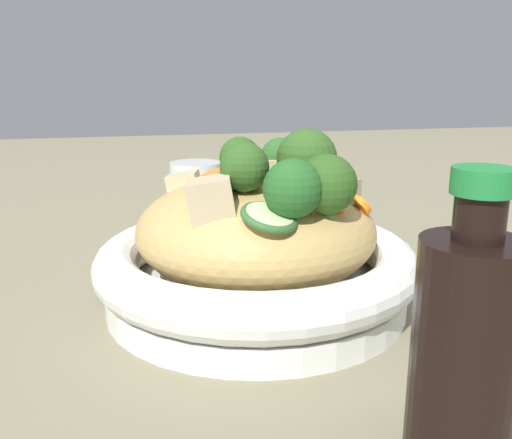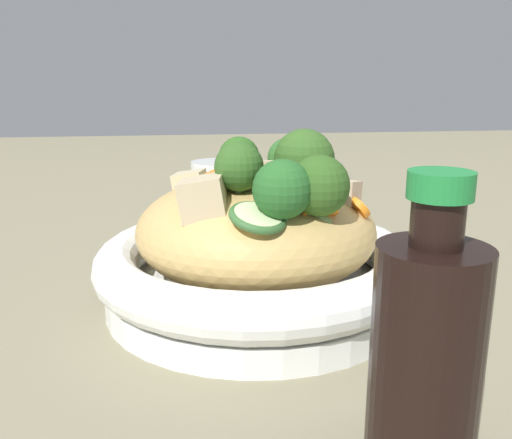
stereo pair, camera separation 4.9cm
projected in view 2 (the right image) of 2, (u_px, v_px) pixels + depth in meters
ground_plane at (256, 303)px, 0.51m from camera, size 3.00×3.00×0.00m
serving_bowl at (256, 271)px, 0.50m from camera, size 0.29×0.29×0.06m
noodle_heap at (256, 229)px, 0.49m from camera, size 0.21×0.21×0.10m
broccoli_florets at (286, 172)px, 0.45m from camera, size 0.19×0.12×0.07m
carrot_coins at (291, 195)px, 0.46m from camera, size 0.11×0.14×0.04m
zucchini_slices at (271, 198)px, 0.45m from camera, size 0.14×0.15×0.03m
chicken_chunks at (235, 189)px, 0.46m from camera, size 0.15×0.16×0.04m
soy_sauce_bottle at (426, 360)px, 0.27m from camera, size 0.05×0.05×0.16m
drinking_glass at (217, 194)px, 0.76m from camera, size 0.07×0.07×0.09m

